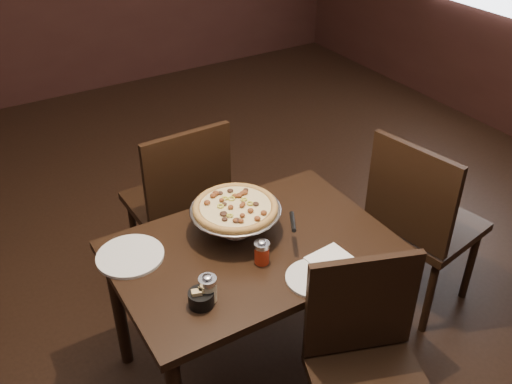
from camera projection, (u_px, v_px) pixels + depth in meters
room at (244, 75)px, 1.97m from camera, size 6.04×7.04×2.84m
dining_table at (252, 264)px, 2.36m from camera, size 1.12×0.75×0.69m
pizza_stand at (235, 208)px, 2.31m from camera, size 0.38×0.38×0.16m
parmesan_shaker at (208, 288)px, 2.02m from camera, size 0.07×0.07×0.12m
pepper_flake_shaker at (262, 252)px, 2.20m from camera, size 0.06×0.06×0.11m
packet_caddy at (201, 298)px, 2.02m from camera, size 0.09×0.09×0.07m
napkin_stack at (333, 262)px, 2.21m from camera, size 0.17×0.17×0.02m
plate_left at (130, 256)px, 2.25m from camera, size 0.27×0.27×0.01m
plate_near at (314, 278)px, 2.14m from camera, size 0.22×0.22×0.01m
serving_spatula at (293, 222)px, 2.24m from camera, size 0.15×0.15×0.02m
chair_far at (180, 199)px, 2.90m from camera, size 0.46×0.46×0.96m
chair_near at (368, 365)px, 2.06m from camera, size 0.53×0.53×0.89m
chair_side at (420, 220)px, 2.74m from camera, size 0.53×0.53×0.97m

